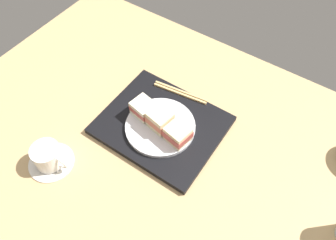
# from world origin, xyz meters

# --- Properties ---
(ground_plane) EXTENTS (1.40, 1.00, 0.03)m
(ground_plane) POSITION_xyz_m (0.00, 0.00, -0.01)
(ground_plane) COLOR tan
(serving_tray) EXTENTS (0.37, 0.31, 0.02)m
(serving_tray) POSITION_xyz_m (0.02, -0.04, 0.01)
(serving_tray) COLOR black
(serving_tray) RESTS_ON ground_plane
(sandwich_plate) EXTENTS (0.22, 0.22, 0.01)m
(sandwich_plate) POSITION_xyz_m (0.01, -0.03, 0.03)
(sandwich_plate) COLOR silver
(sandwich_plate) RESTS_ON serving_tray
(sandwich_near) EXTENTS (0.08, 0.08, 0.05)m
(sandwich_near) POSITION_xyz_m (-0.06, -0.02, 0.06)
(sandwich_near) COLOR beige
(sandwich_near) RESTS_ON sandwich_plate
(sandwich_middle) EXTENTS (0.08, 0.07, 0.06)m
(sandwich_middle) POSITION_xyz_m (0.01, -0.03, 0.06)
(sandwich_middle) COLOR beige
(sandwich_middle) RESTS_ON sandwich_plate
(sandwich_far) EXTENTS (0.08, 0.07, 0.05)m
(sandwich_far) POSITION_xyz_m (0.08, -0.04, 0.06)
(sandwich_far) COLOR #EFE5C1
(sandwich_far) RESTS_ON sandwich_plate
(chopsticks_pair) EXTENTS (0.19, 0.04, 0.01)m
(chopsticks_pair) POSITION_xyz_m (0.03, -0.18, 0.02)
(chopsticks_pair) COLOR tan
(chopsticks_pair) RESTS_ON serving_tray
(coffee_cup) EXTENTS (0.14, 0.13, 0.08)m
(coffee_cup) POSITION_xyz_m (0.21, 0.25, 0.03)
(coffee_cup) COLOR silver
(coffee_cup) RESTS_ON ground_plane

